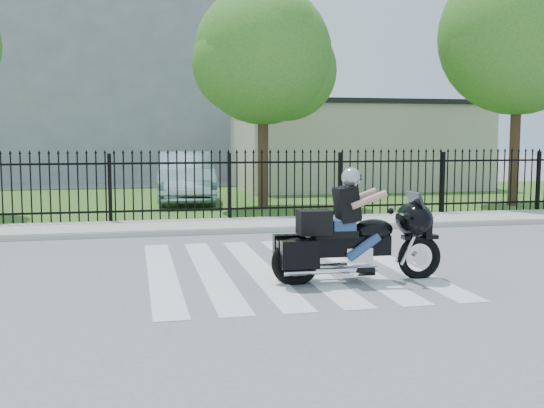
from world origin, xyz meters
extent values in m
plane|color=slate|center=(0.00, 0.00, 0.00)|extent=(120.00, 120.00, 0.00)
cube|color=#ADAAA3|center=(0.00, 5.00, 0.06)|extent=(40.00, 2.00, 0.12)
cube|color=#ADAAA3|center=(0.00, 4.00, 0.06)|extent=(40.00, 0.12, 0.12)
cube|color=#376121|center=(0.00, 12.00, 0.01)|extent=(40.00, 12.00, 0.02)
cube|color=black|center=(0.00, 6.00, 0.35)|extent=(26.00, 0.04, 0.05)
cube|color=black|center=(0.00, 6.00, 1.55)|extent=(26.00, 0.04, 0.05)
cylinder|color=#382316|center=(1.50, 9.00, 2.08)|extent=(0.32, 0.32, 4.16)
sphere|color=#2D7020|center=(1.50, 9.00, 4.68)|extent=(4.20, 4.20, 4.20)
cylinder|color=#382316|center=(9.50, 8.00, 2.40)|extent=(0.32, 0.32, 4.80)
sphere|color=#2D7020|center=(9.50, 8.00, 5.40)|extent=(5.00, 5.00, 5.00)
cube|color=beige|center=(7.00, 16.00, 1.75)|extent=(10.00, 6.00, 3.50)
cube|color=black|center=(7.00, 16.00, 3.60)|extent=(10.20, 6.20, 0.20)
cube|color=#989BA0|center=(-3.00, 26.00, 6.00)|extent=(15.00, 10.00, 12.00)
torus|color=black|center=(1.91, -1.21, 0.33)|extent=(0.70, 0.15, 0.70)
torus|color=black|center=(-0.07, -1.16, 0.33)|extent=(0.74, 0.17, 0.74)
cube|color=black|center=(0.75, -1.18, 0.56)|extent=(1.33, 0.28, 0.30)
ellipsoid|color=black|center=(1.15, -1.19, 0.79)|extent=(0.64, 0.42, 0.33)
cube|color=black|center=(0.54, -1.17, 0.75)|extent=(0.67, 0.34, 0.10)
cube|color=silver|center=(0.90, -1.18, 0.39)|extent=(0.41, 0.32, 0.30)
ellipsoid|color=black|center=(1.81, -1.21, 0.93)|extent=(0.57, 0.75, 0.55)
cube|color=black|center=(0.22, -1.16, 0.93)|extent=(0.50, 0.40, 0.37)
cube|color=navy|center=(0.66, -1.18, 0.87)|extent=(0.35, 0.31, 0.18)
sphere|color=#ACAEB4|center=(0.79, -1.18, 1.60)|extent=(0.29, 0.29, 0.29)
imported|color=#A8C3D4|center=(-0.69, 11.16, 0.87)|extent=(2.11, 5.23, 1.69)
camera|label=1|loc=(-2.41, -10.26, 2.20)|focal=42.00mm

